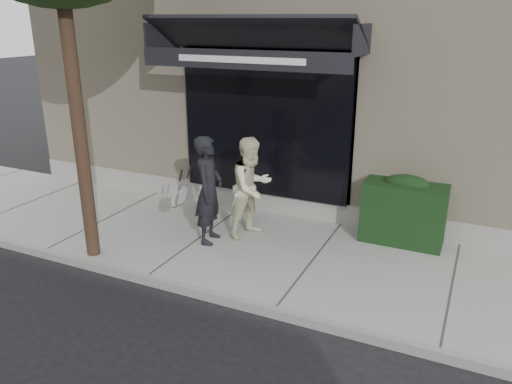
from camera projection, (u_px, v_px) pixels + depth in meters
The scene contains 7 objects.
ground at pixel (314, 265), 7.72m from camera, with size 80.00×80.00×0.00m, color black.
sidewalk at pixel (314, 262), 7.70m from camera, with size 20.00×3.00×0.12m, color gray.
curb at pixel (275, 312), 6.37m from camera, with size 20.00×0.10×0.14m, color gray.
building_facade at pixel (390, 60), 11.05m from camera, with size 14.30×8.04×5.64m.
hedge at pixel (404, 210), 8.13m from camera, with size 1.30×0.70×1.14m.
pedestrian_front at pixel (208, 190), 8.01m from camera, with size 0.80×0.86×1.77m.
pedestrian_back at pixel (252, 187), 8.26m from camera, with size 0.91×1.01×1.70m.
Camera 1 is at (2.11, -6.64, 3.64)m, focal length 35.00 mm.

